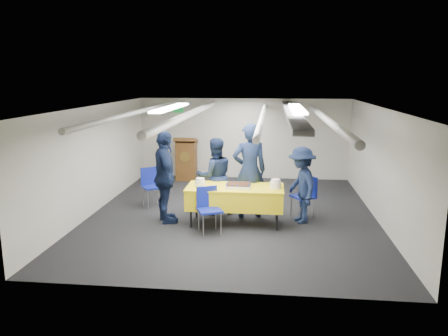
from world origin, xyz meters
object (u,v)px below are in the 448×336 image
Objects in this scene: podium at (186,159)px; sailor_c at (165,177)px; serving_table at (235,197)px; chair_right at (306,192)px; chair_near at (208,205)px; sailor_b at (215,176)px; sailor_a at (249,171)px; chair_left at (151,183)px; sheet_cake at (238,185)px; sailor_d at (301,185)px.

podium is 0.67× the size of sailor_c.
sailor_c is (0.30, -3.72, 0.32)m from podium.
serving_table is 2.20× the size of chair_right.
chair_near is 2.22m from chair_right.
chair_near is at bearing 71.45° from sailor_b.
sailor_c is at bearing 1.97° from sailor_a.
serving_table is at bearing -28.39° from chair_left.
serving_table is at bearing 140.56° from sheet_cake.
sailor_a is at bearing -120.75° from sailor_d.
sailor_a is (1.96, -3.18, 0.38)m from podium.
serving_table is at bearing -65.17° from podium.
chair_near reaches higher than serving_table.
serving_table is at bearing 106.75° from sailor_b.
sailor_a is at bearing -174.76° from chair_right.
serving_table is 0.27m from sheet_cake.
chair_near and chair_left have the same top height.
sheet_cake is 0.26× the size of sailor_c.
sailor_d reaches higher than chair_near.
sailor_b is at bearing -120.20° from sailor_d.
sailor_a is 1.11m from sailor_d.
podium is at bearing -20.27° from sailor_c.
chair_near is 0.53× the size of sailor_b.
podium is 4.56m from sailor_d.
podium is at bearing -74.46° from sailor_a.
sheet_cake reaches higher than serving_table.
sheet_cake is at bearing -115.65° from sailor_c.
serving_table is 4.05m from podium.
sailor_a is at bearing 54.87° from chair_near.
sailor_b is 0.88× the size of sailor_c.
chair_left is 2.39m from sailor_a.
chair_left is (-0.32, -2.59, -0.08)m from podium.
podium is 4.38m from chair_near.
sailor_b is (-0.56, 0.72, 0.01)m from sheet_cake.
chair_left is at bearing 172.14° from chair_right.
sheet_cake is at bearing -28.81° from chair_left.
sailor_b is (1.21, -3.02, 0.21)m from podium.
sailor_c is (-0.94, 0.48, 0.41)m from chair_near.
sailor_d reaches higher than chair_left.
sailor_c reaches higher than sheet_cake.
chair_left is at bearing 151.19° from sheet_cake.
chair_left is at bearing 3.76° from sailor_c.
sailor_b is at bearing -77.52° from sailor_c.
chair_near reaches higher than sheet_cake.
sailor_c is (-2.85, -0.65, 0.41)m from chair_right.
chair_right reaches higher than sheet_cake.
sheet_cake is 0.31× the size of sailor_d.
chair_left is 0.56× the size of sailor_d.
podium is 3.74m from sailor_c.
podium is 0.81× the size of sailor_d.
chair_near is (-0.46, -0.52, -0.03)m from serving_table.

